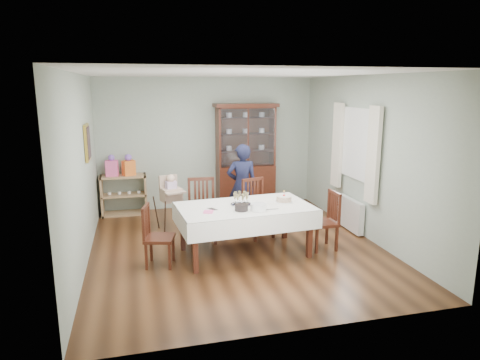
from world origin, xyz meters
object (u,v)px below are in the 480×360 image
object	(u,v)px
sideboard	(124,195)
gift_bag_orange	(129,166)
dining_table	(245,230)
high_chair	(172,208)
gift_bag_pink	(112,167)
chair_far_right	(258,220)
woman	(242,186)
chair_end_right	(323,232)
champagne_tray	(241,201)
chair_end_left	(159,248)
birthday_cake	(284,199)
china_cabinet	(246,154)
chair_far_left	(202,223)

from	to	relation	value
sideboard	gift_bag_orange	world-z (taller)	gift_bag_orange
dining_table	high_chair	size ratio (longest dim) A/B	2.07
gift_bag_pink	high_chair	bearing A→B (deg)	-48.11
chair_far_right	woman	distance (m)	0.78
chair_end_right	champagne_tray	size ratio (longest dim) A/B	2.84
champagne_tray	gift_bag_orange	xyz separation A→B (m)	(-1.65, 2.51, 0.17)
sideboard	chair_end_left	bearing A→B (deg)	-79.33
chair_far_right	champagne_tray	xyz separation A→B (m)	(-0.46, -0.64, 0.53)
birthday_cake	china_cabinet	bearing A→B (deg)	88.98
high_chair	chair_far_left	bearing A→B (deg)	-74.63
chair_far_left	champagne_tray	xyz separation A→B (m)	(0.49, -0.66, 0.51)
chair_end_left	champagne_tray	world-z (taller)	champagne_tray
chair_far_left	high_chair	xyz separation A→B (m)	(-0.44, 0.69, 0.09)
sideboard	chair_end_left	xyz separation A→B (m)	(0.51, -2.71, -0.14)
sideboard	high_chair	world-z (taller)	high_chair
sideboard	chair_far_right	distance (m)	2.92
chair_far_right	chair_end_left	bearing A→B (deg)	-170.29
gift_bag_orange	woman	bearing A→B (deg)	-32.44
chair_end_left	high_chair	xyz separation A→B (m)	(0.33, 1.54, 0.13)
dining_table	birthday_cake	bearing A→B (deg)	4.98
chair_far_left	chair_far_right	xyz separation A→B (m)	(0.95, -0.02, -0.01)
gift_bag_orange	chair_far_left	bearing A→B (deg)	-57.89
chair_far_right	champagne_tray	distance (m)	0.95
sideboard	birthday_cake	bearing A→B (deg)	-45.85
sideboard	chair_end_left	size ratio (longest dim) A/B	1.01
sideboard	chair_far_left	bearing A→B (deg)	-55.56
chair_end_right	woman	distance (m)	1.77
china_cabinet	chair_far_left	world-z (taller)	china_cabinet
chair_far_right	dining_table	bearing A→B (deg)	-136.84
sideboard	birthday_cake	xyz separation A→B (m)	(2.46, -2.53, 0.41)
chair_far_right	chair_end_left	size ratio (longest dim) A/B	1.11
chair_far_right	high_chair	distance (m)	1.57
high_chair	champagne_tray	distance (m)	1.70
gift_bag_pink	woman	bearing A→B (deg)	-28.71
chair_far_right	gift_bag_pink	distance (m)	3.14
china_cabinet	dining_table	bearing A→B (deg)	-105.00
china_cabinet	high_chair	bearing A→B (deg)	-145.32
high_chair	champagne_tray	xyz separation A→B (m)	(0.93, -1.35, 0.43)
woman	china_cabinet	bearing A→B (deg)	-103.41
dining_table	high_chair	world-z (taller)	high_chair
high_chair	birthday_cake	xyz separation A→B (m)	(1.62, -1.36, 0.42)
birthday_cake	gift_bag_orange	xyz separation A→B (m)	(-2.33, 2.51, 0.18)
chair_far_left	birthday_cake	distance (m)	1.44
champagne_tray	chair_far_left	bearing A→B (deg)	126.72
dining_table	sideboard	distance (m)	3.16
high_chair	gift_bag_orange	size ratio (longest dim) A/B	2.40
sideboard	champagne_tray	bearing A→B (deg)	-54.95
woman	birthday_cake	world-z (taller)	woman
chair_far_right	high_chair	bearing A→B (deg)	137.01
chair_far_right	birthday_cake	bearing A→B (deg)	-86.81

